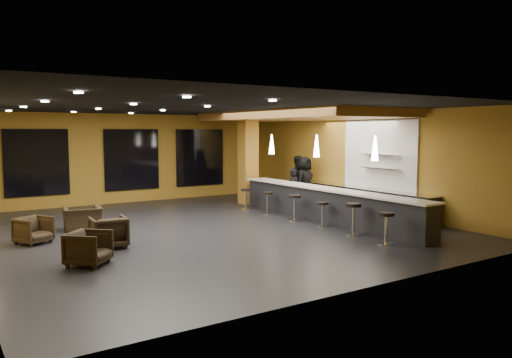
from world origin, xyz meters
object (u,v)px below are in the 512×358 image
bar_counter (326,205)px  staff_a (294,189)px  staff_b (299,181)px  bar_stool_0 (386,224)px  armchair_c (34,230)px  staff_c (305,181)px  pendant_0 (375,148)px  bar_stool_4 (267,200)px  bar_stool_3 (295,204)px  prep_counter (361,201)px  bar_stool_2 (323,211)px  pendant_2 (272,144)px  armchair_a (89,248)px  column (248,159)px  pendant_1 (317,146)px  bar_stool_1 (353,215)px  armchair_b (109,232)px  armchair_d (82,218)px  bar_stool_5 (246,196)px

bar_counter → staff_a: bearing=77.9°
staff_b → bar_stool_0: 6.93m
armchair_c → staff_c: bearing=-20.5°
staff_b → pendant_0: bearing=-100.0°
armchair_c → bar_stool_4: (7.50, 0.56, 0.14)m
pendant_0 → bar_stool_3: 3.28m
pendant_0 → staff_b: 5.59m
prep_counter → bar_stool_2: bearing=-157.6°
bar_counter → pendant_2: (0.00, 3.00, 1.85)m
armchair_a → bar_stool_3: (6.84, 1.80, 0.16)m
column → staff_c: column is taller
pendant_1 → bar_stool_2: pendant_1 is taller
bar_stool_1 → armchair_b: bearing=160.4°
staff_a → bar_stool_3: size_ratio=1.82×
staff_b → bar_stool_1: staff_b is taller
bar_stool_0 → staff_c: bearing=68.8°
column → armchair_a: bearing=-142.8°
bar_counter → bar_stool_1: bearing=-110.7°
armchair_a → armchair_d: armchair_a is taller
pendant_1 → pendant_2: size_ratio=1.00×
bar_counter → prep_counter: 2.06m
armchair_d → bar_stool_2: 6.97m
pendant_2 → armchair_a: 8.92m
pendant_0 → bar_stool_2: (-0.65, 1.41, -1.88)m
bar_stool_1 → staff_a: bearing=73.9°
armchair_a → armchair_c: bearing=55.6°
pendant_0 → bar_stool_3: (-0.77, 2.61, -1.82)m
pendant_0 → armchair_a: 7.91m
column → pendant_2: 1.71m
armchair_b → armchair_d: bearing=-85.9°
pendant_0 → staff_c: 5.45m
pendant_0 → bar_stool_4: pendant_0 is taller
bar_counter → staff_c: 3.43m
bar_counter → armchair_b: 6.79m
armchair_a → bar_stool_3: bar_stool_3 is taller
column → pendant_0: 6.63m
armchair_c → prep_counter: bearing=-34.9°
staff_a → staff_b: staff_b is taller
bar_stool_0 → bar_stool_2: (0.26, 2.70, -0.05)m
pendant_0 → staff_b: pendant_0 is taller
prep_counter → armchair_d: (-8.77, 2.25, -0.10)m
pendant_1 → staff_c: (1.55, 2.53, -1.42)m
staff_c → bar_stool_3: size_ratio=2.26×
bar_stool_2 → bar_stool_4: 2.77m
staff_a → staff_c: (1.05, 0.70, 0.18)m
bar_counter → prep_counter: (2.00, 0.50, -0.07)m
pendant_0 → armchair_c: size_ratio=0.93×
armchair_d → bar_stool_5: bearing=-166.0°
bar_counter → bar_stool_0: bearing=-105.4°
pendant_1 → bar_stool_3: size_ratio=0.85×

